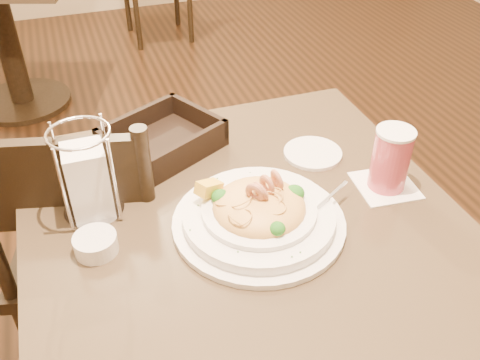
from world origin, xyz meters
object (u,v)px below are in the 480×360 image
object	(u,v)px
drink_glass	(391,160)
side_plate	(313,153)
napkin_caddy	(88,179)
dining_chair_near	(91,245)
butter_ramekin	(96,244)
main_table	(243,292)
background_table	(0,14)
pasta_bowl	(259,213)
bread_basket	(163,141)

from	to	relation	value
drink_glass	side_plate	size ratio (longest dim) A/B	1.04
drink_glass	napkin_caddy	xyz separation A→B (m)	(-0.63, 0.13, 0.01)
dining_chair_near	butter_ramekin	world-z (taller)	dining_chair_near
main_table	background_table	world-z (taller)	same
pasta_bowl	drink_glass	world-z (taller)	drink_glass
bread_basket	pasta_bowl	bearing A→B (deg)	-70.03
main_table	background_table	xyz separation A→B (m)	(-0.56, 2.14, 0.00)
bread_basket	napkin_caddy	distance (m)	0.27
dining_chair_near	side_plate	world-z (taller)	dining_chair_near
dining_chair_near	side_plate	distance (m)	0.63
main_table	bread_basket	xyz separation A→B (m)	(-0.10, 0.30, 0.26)
butter_ramekin	napkin_caddy	bearing A→B (deg)	85.13
pasta_bowl	drink_glass	bearing A→B (deg)	4.92
main_table	pasta_bowl	size ratio (longest dim) A/B	2.33
pasta_bowl	butter_ramekin	bearing A→B (deg)	174.23
drink_glass	bread_basket	size ratio (longest dim) A/B	0.46
bread_basket	side_plate	distance (m)	0.37
background_table	dining_chair_near	distance (m)	1.86
pasta_bowl	bread_basket	size ratio (longest dim) A/B	1.21
napkin_caddy	side_plate	world-z (taller)	napkin_caddy
dining_chair_near	bread_basket	distance (m)	0.35
napkin_caddy	butter_ramekin	size ratio (longest dim) A/B	2.38
main_table	side_plate	size ratio (longest dim) A/B	6.37
dining_chair_near	side_plate	bearing A→B (deg)	-179.95
dining_chair_near	drink_glass	bearing A→B (deg)	169.05
background_table	dining_chair_near	xyz separation A→B (m)	(0.24, -1.84, -0.02)
pasta_bowl	bread_basket	distance (m)	0.36
main_table	dining_chair_near	bearing A→B (deg)	137.22
main_table	bread_basket	size ratio (longest dim) A/B	2.82
background_table	drink_glass	xyz separation A→B (m)	(0.90, -2.15, 0.31)
dining_chair_near	butter_ramekin	size ratio (longest dim) A/B	11.06
main_table	side_plate	world-z (taller)	side_plate
pasta_bowl	butter_ramekin	xyz separation A→B (m)	(-0.32, 0.03, -0.01)
drink_glass	butter_ramekin	world-z (taller)	drink_glass
drink_glass	butter_ramekin	bearing A→B (deg)	179.50
dining_chair_near	side_plate	size ratio (longest dim) A/B	6.58
side_plate	background_table	bearing A→B (deg)	111.92
background_table	side_plate	size ratio (longest dim) A/B	8.10
butter_ramekin	drink_glass	bearing A→B (deg)	-0.50
dining_chair_near	butter_ramekin	bearing A→B (deg)	107.55
side_plate	napkin_caddy	bearing A→B (deg)	-175.68
background_table	pasta_bowl	xyz separation A→B (m)	(0.58, -2.17, 0.27)
pasta_bowl	main_table	bearing A→B (deg)	119.47
background_table	bread_basket	xyz separation A→B (m)	(0.46, -1.84, 0.26)
bread_basket	butter_ramekin	distance (m)	0.36
main_table	pasta_bowl	xyz separation A→B (m)	(0.02, -0.04, 0.27)
background_table	pasta_bowl	size ratio (longest dim) A/B	2.96
bread_basket	napkin_caddy	world-z (taller)	napkin_caddy
pasta_bowl	bread_basket	xyz separation A→B (m)	(-0.12, 0.34, -0.01)
dining_chair_near	drink_glass	world-z (taller)	dining_chair_near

